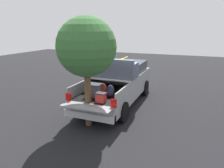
% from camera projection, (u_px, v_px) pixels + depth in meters
% --- Properties ---
extents(ground_plane, '(40.00, 40.00, 0.00)m').
position_uv_depth(ground_plane, '(117.00, 103.00, 9.83)').
color(ground_plane, black).
extents(pickup_truck, '(6.05, 2.06, 2.23)m').
position_uv_depth(pickup_truck, '(119.00, 82.00, 9.88)').
color(pickup_truck, gray).
rests_on(pickup_truck, ground_plane).
extents(tree_background, '(2.03, 2.03, 3.85)m').
position_uv_depth(tree_background, '(86.00, 48.00, 6.95)').
color(tree_background, brown).
rests_on(tree_background, ground_plane).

